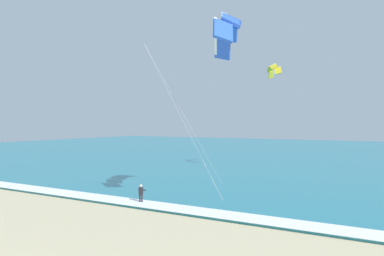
{
  "coord_description": "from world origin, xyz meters",
  "views": [
    {
      "loc": [
        15.84,
        -8.15,
        6.88
      ],
      "look_at": [
        0.55,
        18.89,
        6.39
      ],
      "focal_mm": 34.28,
      "sensor_mm": 36.0,
      "label": 1
    }
  ],
  "objects_px": {
    "kite_distant": "(273,69)",
    "kite_primary": "(226,31)",
    "surfboard": "(141,204)",
    "kitesurfer": "(141,193)"
  },
  "relations": [
    {
      "from": "kite_primary",
      "to": "kite_distant",
      "type": "xyz_separation_m",
      "value": [
        -3.0,
        22.56,
        -0.04
      ]
    },
    {
      "from": "kitesurfer",
      "to": "kite_distant",
      "type": "bearing_deg",
      "value": 82.38
    },
    {
      "from": "kite_primary",
      "to": "kite_distant",
      "type": "distance_m",
      "value": 22.76
    },
    {
      "from": "kite_primary",
      "to": "kitesurfer",
      "type": "bearing_deg",
      "value": -154.97
    },
    {
      "from": "kite_distant",
      "to": "kite_primary",
      "type": "bearing_deg",
      "value": -82.42
    },
    {
      "from": "kite_primary",
      "to": "kite_distant",
      "type": "relative_size",
      "value": 3.2
    },
    {
      "from": "kitesurfer",
      "to": "kite_distant",
      "type": "relative_size",
      "value": 0.38
    },
    {
      "from": "kitesurfer",
      "to": "kite_primary",
      "type": "relative_size",
      "value": 0.12
    },
    {
      "from": "surfboard",
      "to": "kitesurfer",
      "type": "xyz_separation_m",
      "value": [
        -0.0,
        0.02,
        0.91
      ]
    },
    {
      "from": "kite_distant",
      "to": "kitesurfer",
      "type": "bearing_deg",
      "value": -97.62
    }
  ]
}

